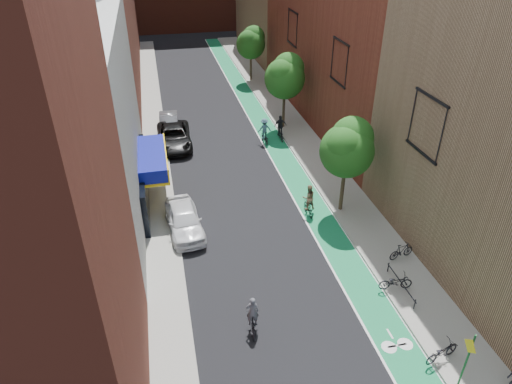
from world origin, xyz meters
TOP-DOWN VIEW (x-y plane):
  - ground at (0.00, 0.00)m, footprint 160.00×160.00m
  - bike_lane at (4.00, 26.00)m, footprint 2.00×68.00m
  - sidewalk_left at (-6.00, 26.00)m, footprint 2.00×68.00m
  - sidewalk_right at (6.50, 26.00)m, footprint 3.00×68.00m
  - building_left_white at (-11.00, 14.00)m, footprint 8.00×20.00m
  - tree_near at (5.65, 10.02)m, footprint 3.40×3.36m
  - tree_mid at (5.65, 24.02)m, footprint 3.55×3.53m
  - tree_far at (5.65, 38.02)m, footprint 3.30×3.25m
  - sign_pole at (5.38, -3.50)m, footprint 0.13×0.71m
  - parked_car_white at (-4.60, 9.98)m, footprint 2.38×5.06m
  - parked_car_black at (-4.35, 22.38)m, footprint 2.89×6.05m
  - parked_car_silver at (-4.60, 25.62)m, footprint 1.81×4.65m
  - cyclist_lead at (-2.20, 1.34)m, footprint 0.81×1.70m
  - cyclist_lane_near at (3.41, 10.13)m, footprint 0.86×1.64m
  - cyclist_lane_mid at (4.70, 21.69)m, footprint 1.07×1.85m
  - cyclist_lane_far at (3.20, 21.34)m, footprint 1.20×1.84m
  - parked_bike_near at (5.40, -2.17)m, footprint 1.86×1.03m
  - parked_bike_mid at (7.04, 4.51)m, footprint 1.67×0.78m
  - parked_bike_far at (5.53, 2.30)m, footprint 1.83×0.85m

SIDE VIEW (x-z plane):
  - ground at x=0.00m, z-range 0.00..0.00m
  - bike_lane at x=4.00m, z-range 0.00..0.01m
  - sidewalk_left at x=-6.00m, z-range 0.00..0.15m
  - sidewalk_right at x=6.50m, z-range 0.00..0.15m
  - parked_bike_far at x=5.53m, z-range 0.15..1.08m
  - parked_bike_near at x=5.40m, z-range 0.15..1.08m
  - parked_bike_mid at x=7.04m, z-range 0.15..1.12m
  - cyclist_lead at x=-2.20m, z-range -0.32..1.66m
  - parked_car_silver at x=-4.60m, z-range 0.00..1.51m
  - cyclist_lane_mid at x=4.70m, z-range -0.27..1.88m
  - parked_car_black at x=-4.35m, z-range 0.00..1.67m
  - parked_car_white at x=-4.60m, z-range 0.00..1.67m
  - cyclist_lane_near at x=3.41m, z-range -0.14..1.96m
  - cyclist_lane_far at x=3.20m, z-range -0.12..2.03m
  - sign_pole at x=5.38m, z-range 0.34..3.34m
  - tree_far at x=5.65m, z-range 1.40..7.60m
  - tree_near at x=5.65m, z-range 1.45..7.87m
  - tree_mid at x=5.65m, z-range 1.52..8.26m
  - building_left_white at x=-11.00m, z-range 0.00..12.00m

